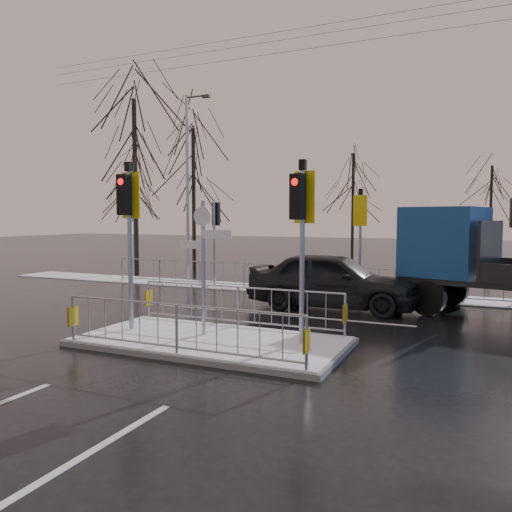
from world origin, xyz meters
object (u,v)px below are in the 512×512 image
at_px(traffic_island, 211,327).
at_px(flatbed_truck, 479,257).
at_px(car_far_lane, 333,280).
at_px(street_lamp_left, 189,180).

bearing_deg(traffic_island, flatbed_truck, 49.16).
relative_size(car_far_lane, street_lamp_left, 0.64).
height_order(traffic_island, street_lamp_left, street_lamp_left).
distance_m(traffic_island, street_lamp_left, 12.17).
bearing_deg(traffic_island, car_far_lane, 76.24).
bearing_deg(car_far_lane, flatbed_truck, -77.65).
relative_size(traffic_island, car_far_lane, 1.14).
height_order(car_far_lane, flatbed_truck, flatbed_truck).
xyz_separation_m(traffic_island, flatbed_truck, (5.43, 6.28, 1.29)).
xyz_separation_m(car_far_lane, street_lamp_left, (-7.73, 4.12, 3.60)).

